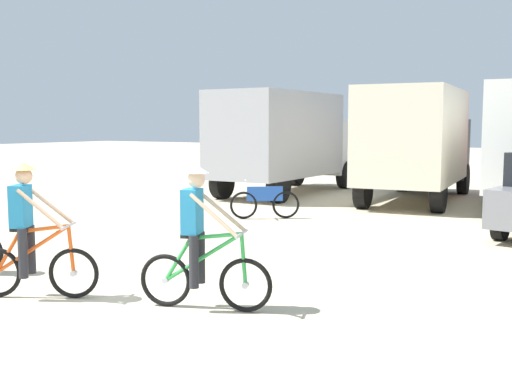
{
  "coord_description": "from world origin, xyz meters",
  "views": [
    {
      "loc": [
        5.51,
        -4.98,
        2.31
      ],
      "look_at": [
        -0.34,
        4.48,
        1.1
      ],
      "focal_mm": 43.39,
      "sensor_mm": 36.0,
      "label": 1
    }
  ],
  "objects_px": {
    "cyclist_cowboy_hat": "(29,236)",
    "bicycle_spare": "(265,203)",
    "cyclist_near_camera": "(200,243)",
    "box_truck_cream_rv": "(418,139)",
    "box_truck_grey_hauler": "(285,138)"
  },
  "relations": [
    {
      "from": "box_truck_cream_rv",
      "to": "bicycle_spare",
      "type": "bearing_deg",
      "value": -111.42
    },
    {
      "from": "box_truck_cream_rv",
      "to": "cyclist_cowboy_hat",
      "type": "relative_size",
      "value": 3.82
    },
    {
      "from": "box_truck_grey_hauler",
      "to": "box_truck_cream_rv",
      "type": "height_order",
      "value": "same"
    },
    {
      "from": "cyclist_cowboy_hat",
      "to": "cyclist_near_camera",
      "type": "xyz_separation_m",
      "value": [
        2.24,
        0.79,
        0.0
      ]
    },
    {
      "from": "box_truck_cream_rv",
      "to": "bicycle_spare",
      "type": "distance_m",
      "value": 6.0
    },
    {
      "from": "cyclist_cowboy_hat",
      "to": "bicycle_spare",
      "type": "relative_size",
      "value": 1.29
    },
    {
      "from": "cyclist_near_camera",
      "to": "bicycle_spare",
      "type": "relative_size",
      "value": 1.29
    },
    {
      "from": "box_truck_grey_hauler",
      "to": "cyclist_cowboy_hat",
      "type": "distance_m",
      "value": 13.26
    },
    {
      "from": "cyclist_near_camera",
      "to": "bicycle_spare",
      "type": "xyz_separation_m",
      "value": [
        -3.19,
        6.9,
        -0.45
      ]
    },
    {
      "from": "box_truck_grey_hauler",
      "to": "cyclist_near_camera",
      "type": "relative_size",
      "value": 3.72
    },
    {
      "from": "box_truck_cream_rv",
      "to": "bicycle_spare",
      "type": "relative_size",
      "value": 4.92
    },
    {
      "from": "cyclist_cowboy_hat",
      "to": "box_truck_grey_hauler",
      "type": "bearing_deg",
      "value": 104.12
    },
    {
      "from": "box_truck_grey_hauler",
      "to": "box_truck_cream_rv",
      "type": "distance_m",
      "value": 4.41
    },
    {
      "from": "box_truck_grey_hauler",
      "to": "cyclist_near_camera",
      "type": "height_order",
      "value": "box_truck_grey_hauler"
    },
    {
      "from": "box_truck_cream_rv",
      "to": "cyclist_cowboy_hat",
      "type": "xyz_separation_m",
      "value": [
        -1.17,
        -13.09,
        -1.03
      ]
    }
  ]
}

